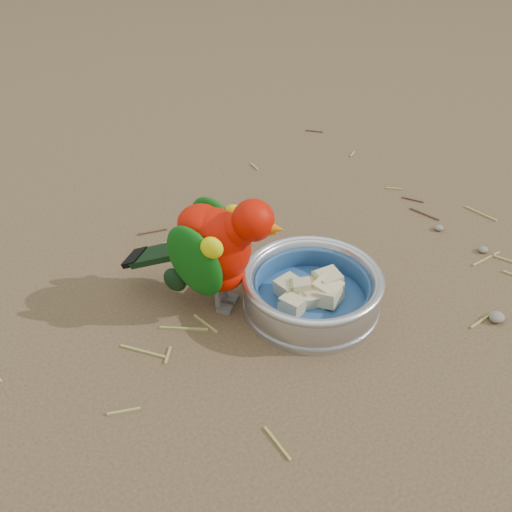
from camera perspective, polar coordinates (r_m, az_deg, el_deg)
ground at (r=0.89m, az=5.39°, el=-3.32°), size 60.00×60.00×0.00m
food_bowl at (r=0.85m, az=5.52°, el=-4.68°), size 0.20×0.20×0.02m
bowl_wall at (r=0.84m, az=5.63°, el=-3.13°), size 0.20×0.20×0.04m
fruit_wedges at (r=0.84m, az=5.61°, el=-3.50°), size 0.12×0.12×0.03m
lory_parrot at (r=0.81m, az=-3.99°, el=0.14°), size 0.21×0.25×0.18m
ground_debris at (r=0.96m, az=3.16°, el=0.14°), size 0.90×0.80×0.01m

